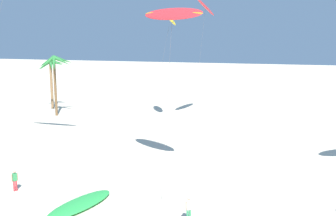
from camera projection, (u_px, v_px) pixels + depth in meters
The scene contains 8 objects.
palm_tree_0 at pixel (51, 68), 62.13m from camera, with size 4.41×4.37×7.58m.
palm_tree_1 at pixel (54, 66), 56.54m from camera, with size 5.29×4.47×8.46m.
flying_kite_0 at pixel (205, 7), 50.41m from camera, with size 1.83×8.47×16.00m.
flying_kite_5 at pixel (172, 14), 30.25m from camera, with size 5.92×6.10×13.59m.
flying_kite_6 at pixel (170, 19), 49.93m from camera, with size 3.04×6.83×14.32m.
grounded_kite_1 at pixel (80, 204), 27.59m from camera, with size 3.44×5.96×0.38m.
person_near_left at pixel (15, 180), 30.21m from camera, with size 0.34×0.43×1.61m.
person_mid_field at pixel (189, 209), 25.11m from camera, with size 0.43×0.34×1.71m.
Camera 1 is at (8.65, -4.99, 11.60)m, focal length 43.80 mm.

